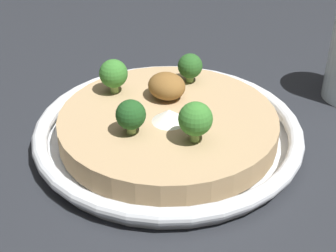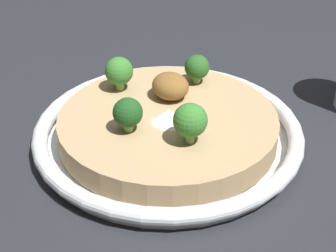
% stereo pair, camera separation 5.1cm
% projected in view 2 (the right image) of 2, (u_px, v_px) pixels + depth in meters
% --- Properties ---
extents(ground_plane, '(6.00, 6.00, 0.00)m').
position_uv_depth(ground_plane, '(168.00, 142.00, 0.59)').
color(ground_plane, '#23262B').
extents(risotto_bowl, '(0.30, 0.30, 0.04)m').
position_uv_depth(risotto_bowl, '(168.00, 130.00, 0.58)').
color(risotto_bowl, silver).
rests_on(risotto_bowl, ground_plane).
extents(cheese_sprinkle, '(0.04, 0.04, 0.01)m').
position_uv_depth(cheese_sprinkle, '(168.00, 115.00, 0.56)').
color(cheese_sprinkle, white).
rests_on(cheese_sprinkle, risotto_bowl).
extents(crispy_onion_garnish, '(0.05, 0.04, 0.03)m').
position_uv_depth(crispy_onion_garnish, '(170.00, 86.00, 0.60)').
color(crispy_onion_garnish, brown).
rests_on(crispy_onion_garnish, risotto_bowl).
extents(broccoli_front, '(0.03, 0.03, 0.04)m').
position_uv_depth(broccoli_front, '(127.00, 113.00, 0.53)').
color(broccoli_front, '#84A856').
rests_on(broccoli_front, risotto_bowl).
extents(broccoli_front_right, '(0.04, 0.04, 0.04)m').
position_uv_depth(broccoli_front_right, '(190.00, 121.00, 0.51)').
color(broccoli_front_right, '#759E4C').
rests_on(broccoli_front_right, risotto_bowl).
extents(broccoli_back_left, '(0.03, 0.03, 0.04)m').
position_uv_depth(broccoli_back_left, '(197.00, 68.00, 0.62)').
color(broccoli_back_left, '#759E4C').
rests_on(broccoli_back_left, risotto_bowl).
extents(broccoli_front_left, '(0.03, 0.03, 0.04)m').
position_uv_depth(broccoli_front_left, '(119.00, 72.00, 0.61)').
color(broccoli_front_left, '#84A856').
rests_on(broccoli_front_left, risotto_bowl).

